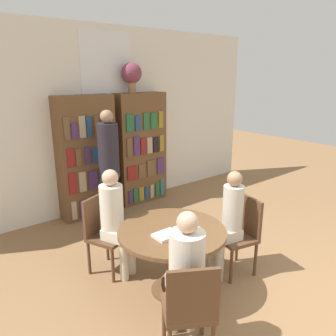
{
  "coord_description": "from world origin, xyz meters",
  "views": [
    {
      "loc": [
        -2.66,
        -1.2,
        2.25
      ],
      "look_at": [
        -0.07,
        2.03,
        1.05
      ],
      "focal_mm": 35.0,
      "sensor_mm": 36.0,
      "label": 1
    }
  ],
  "objects_px": {
    "seated_reader_back": "(186,270)",
    "librarian_standing": "(109,156)",
    "bookshelf_left": "(87,158)",
    "seated_reader_right": "(229,219)",
    "flower_vase": "(132,74)",
    "chair_near_camera": "(190,307)",
    "seated_reader_left": "(115,217)",
    "bookshelf_right": "(141,149)",
    "reading_table": "(172,241)",
    "chair_left_side": "(103,230)",
    "chair_far_side": "(241,231)"
  },
  "relations": [
    {
      "from": "bookshelf_left",
      "to": "seated_reader_right",
      "type": "relative_size",
      "value": 1.56
    },
    {
      "from": "bookshelf_left",
      "to": "chair_left_side",
      "type": "height_order",
      "value": "bookshelf_left"
    },
    {
      "from": "bookshelf_right",
      "to": "seated_reader_back",
      "type": "distance_m",
      "value": 3.43
    },
    {
      "from": "bookshelf_right",
      "to": "seated_reader_back",
      "type": "height_order",
      "value": "bookshelf_right"
    },
    {
      "from": "reading_table",
      "to": "chair_near_camera",
      "type": "relative_size",
      "value": 1.23
    },
    {
      "from": "seated_reader_back",
      "to": "seated_reader_right",
      "type": "bearing_deg",
      "value": 54.31
    },
    {
      "from": "reading_table",
      "to": "seated_reader_right",
      "type": "bearing_deg",
      "value": -12.59
    },
    {
      "from": "flower_vase",
      "to": "reading_table",
      "type": "xyz_separation_m",
      "value": [
        -1.11,
        -2.4,
        -1.65
      ]
    },
    {
      "from": "seated_reader_right",
      "to": "reading_table",
      "type": "bearing_deg",
      "value": 90.0
    },
    {
      "from": "seated_reader_left",
      "to": "chair_left_side",
      "type": "bearing_deg",
      "value": -90.0
    },
    {
      "from": "chair_left_side",
      "to": "seated_reader_left",
      "type": "bearing_deg",
      "value": 90.0
    },
    {
      "from": "chair_far_side",
      "to": "bookshelf_right",
      "type": "bearing_deg",
      "value": 4.19
    },
    {
      "from": "chair_left_side",
      "to": "chair_far_side",
      "type": "bearing_deg",
      "value": 117.0
    },
    {
      "from": "flower_vase",
      "to": "chair_near_camera",
      "type": "xyz_separation_m",
      "value": [
        -1.56,
        -3.17,
        -1.73
      ]
    },
    {
      "from": "chair_far_side",
      "to": "seated_reader_back",
      "type": "distance_m",
      "value": 1.32
    },
    {
      "from": "chair_near_camera",
      "to": "flower_vase",
      "type": "bearing_deg",
      "value": 94.32
    },
    {
      "from": "chair_left_side",
      "to": "seated_reader_right",
      "type": "distance_m",
      "value": 1.44
    },
    {
      "from": "reading_table",
      "to": "chair_far_side",
      "type": "bearing_deg",
      "value": -12.59
    },
    {
      "from": "chair_left_side",
      "to": "librarian_standing",
      "type": "bearing_deg",
      "value": -146.3
    },
    {
      "from": "seated_reader_back",
      "to": "bookshelf_left",
      "type": "bearing_deg",
      "value": 109.59
    },
    {
      "from": "seated_reader_back",
      "to": "librarian_standing",
      "type": "height_order",
      "value": "librarian_standing"
    },
    {
      "from": "chair_left_side",
      "to": "seated_reader_right",
      "type": "xyz_separation_m",
      "value": [
        1.04,
        -0.97,
        0.18
      ]
    },
    {
      "from": "chair_near_camera",
      "to": "seated_reader_back",
      "type": "relative_size",
      "value": 0.73
    },
    {
      "from": "chair_left_side",
      "to": "seated_reader_right",
      "type": "bearing_deg",
      "value": 113.58
    },
    {
      "from": "reading_table",
      "to": "seated_reader_left",
      "type": "bearing_deg",
      "value": 113.41
    },
    {
      "from": "seated_reader_left",
      "to": "librarian_standing",
      "type": "bearing_deg",
      "value": -140.09
    },
    {
      "from": "chair_left_side",
      "to": "seated_reader_right",
      "type": "height_order",
      "value": "seated_reader_right"
    },
    {
      "from": "seated_reader_left",
      "to": "bookshelf_right",
      "type": "bearing_deg",
      "value": -154.83
    },
    {
      "from": "bookshelf_left",
      "to": "chair_left_side",
      "type": "bearing_deg",
      "value": -110.07
    },
    {
      "from": "flower_vase",
      "to": "seated_reader_left",
      "type": "height_order",
      "value": "flower_vase"
    },
    {
      "from": "bookshelf_left",
      "to": "reading_table",
      "type": "xyz_separation_m",
      "value": [
        -0.22,
        -2.4,
        -0.38
      ]
    },
    {
      "from": "chair_near_camera",
      "to": "chair_far_side",
      "type": "relative_size",
      "value": 1.0
    },
    {
      "from": "bookshelf_left",
      "to": "seated_reader_right",
      "type": "xyz_separation_m",
      "value": [
        0.47,
        -2.55,
        -0.28
      ]
    },
    {
      "from": "bookshelf_left",
      "to": "librarian_standing",
      "type": "bearing_deg",
      "value": -76.6
    },
    {
      "from": "seated_reader_back",
      "to": "chair_near_camera",
      "type": "bearing_deg",
      "value": -90.0
    },
    {
      "from": "reading_table",
      "to": "chair_far_side",
      "type": "distance_m",
      "value": 0.9
    },
    {
      "from": "bookshelf_right",
      "to": "flower_vase",
      "type": "xyz_separation_m",
      "value": [
        -0.14,
        0.0,
        1.27
      ]
    },
    {
      "from": "chair_far_side",
      "to": "librarian_standing",
      "type": "height_order",
      "value": "librarian_standing"
    },
    {
      "from": "reading_table",
      "to": "librarian_standing",
      "type": "distance_m",
      "value": 1.99
    },
    {
      "from": "librarian_standing",
      "to": "chair_left_side",
      "type": "bearing_deg",
      "value": -122.89
    },
    {
      "from": "seated_reader_left",
      "to": "chair_near_camera",
      "type": "bearing_deg",
      "value": 59.72
    },
    {
      "from": "reading_table",
      "to": "seated_reader_back",
      "type": "xyz_separation_m",
      "value": [
        -0.36,
        -0.62,
        0.13
      ]
    },
    {
      "from": "bookshelf_right",
      "to": "chair_near_camera",
      "type": "height_order",
      "value": "bookshelf_right"
    },
    {
      "from": "bookshelf_left",
      "to": "chair_far_side",
      "type": "xyz_separation_m",
      "value": [
        0.65,
        -2.59,
        -0.46
      ]
    },
    {
      "from": "chair_far_side",
      "to": "seated_reader_left",
      "type": "xyz_separation_m",
      "value": [
        -1.15,
        0.85,
        0.21
      ]
    },
    {
      "from": "seated_reader_back",
      "to": "librarian_standing",
      "type": "bearing_deg",
      "value": 104.91
    },
    {
      "from": "seated_reader_right",
      "to": "seated_reader_back",
      "type": "bearing_deg",
      "value": 126.31
    },
    {
      "from": "bookshelf_right",
      "to": "librarian_standing",
      "type": "height_order",
      "value": "bookshelf_right"
    },
    {
      "from": "bookshelf_left",
      "to": "seated_reader_left",
      "type": "relative_size",
      "value": 1.55
    },
    {
      "from": "chair_far_side",
      "to": "seated_reader_left",
      "type": "bearing_deg",
      "value": 66.28
    }
  ]
}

